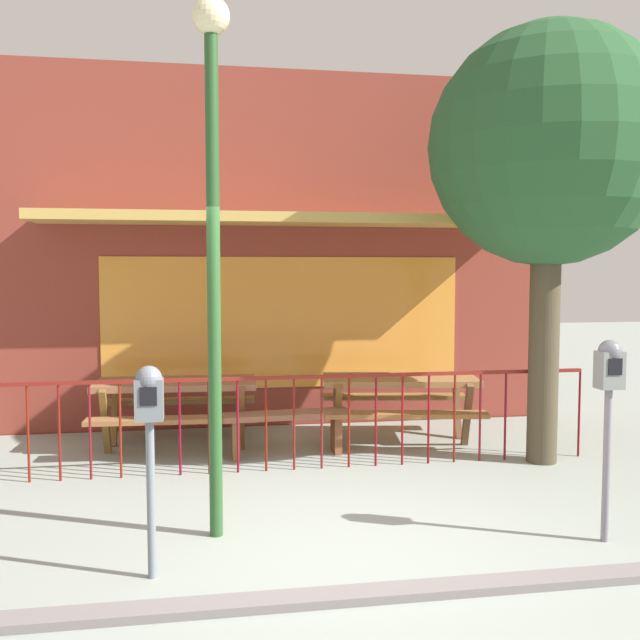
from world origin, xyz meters
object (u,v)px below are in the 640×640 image
object	(u,v)px
street_tree	(548,149)
street_lamp	(213,191)
picnic_table_right	(400,391)
patio_bench	(287,424)
parking_meter_near	(609,386)
picnic_table_left	(176,395)
parking_meter_far	(149,415)

from	to	relation	value
street_tree	street_lamp	xyz separation A→B (m)	(-3.44, -1.51, -0.65)
picnic_table_right	patio_bench	bearing A→B (deg)	-164.28
street_tree	street_lamp	distance (m)	3.82
parking_meter_near	picnic_table_left	bearing A→B (deg)	134.46
patio_bench	street_tree	bearing A→B (deg)	-14.60
picnic_table_left	street_tree	distance (m)	4.83
parking_meter_near	street_lamp	size ratio (longest dim) A/B	0.38
street_tree	patio_bench	bearing A→B (deg)	165.40
picnic_table_left	picnic_table_right	xyz separation A→B (m)	(2.59, -0.15, 0.00)
parking_meter_far	street_tree	size ratio (longest dim) A/B	0.31
parking_meter_near	street_lamp	xyz separation A→B (m)	(-2.87, 0.60, 1.44)
parking_meter_near	picnic_table_right	bearing A→B (deg)	102.08
picnic_table_right	street_lamp	world-z (taller)	street_lamp
patio_bench	parking_meter_far	bearing A→B (deg)	-113.28
picnic_table_left	street_lamp	bearing A→B (deg)	-81.66
patio_bench	street_tree	xyz separation A→B (m)	(2.64, -0.69, 2.92)
picnic_table_left	patio_bench	distance (m)	1.35
parking_meter_near	street_lamp	distance (m)	3.27
street_lamp	street_tree	bearing A→B (deg)	23.69
picnic_table_left	street_lamp	xyz separation A→B (m)	(0.40, -2.74, 2.01)
patio_bench	street_lamp	xyz separation A→B (m)	(-0.80, -2.20, 2.27)
patio_bench	street_lamp	world-z (taller)	street_lamp
parking_meter_near	parking_meter_far	xyz separation A→B (m)	(-3.31, -0.08, -0.08)
picnic_table_left	street_tree	world-z (taller)	street_tree
patio_bench	parking_meter_far	size ratio (longest dim) A/B	1.00
picnic_table_left	street_lamp	world-z (taller)	street_lamp
picnic_table_right	patio_bench	world-z (taller)	picnic_table_right
picnic_table_left	street_lamp	size ratio (longest dim) A/B	0.46
picnic_table_left	parking_meter_near	xyz separation A→B (m)	(3.28, -3.34, 0.56)
patio_bench	parking_meter_near	size ratio (longest dim) A/B	0.93
parking_meter_far	street_lamp	bearing A→B (deg)	57.38
picnic_table_right	parking_meter_far	distance (m)	4.22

